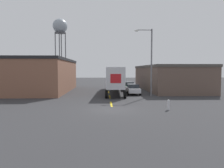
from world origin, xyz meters
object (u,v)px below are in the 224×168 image
object	(u,v)px
semi_truck	(115,77)
street_lamp	(150,58)
parked_car_right_mid	(133,89)
water_tower	(60,28)
fire_hydrant	(168,105)
parked_car_right_far	(129,86)

from	to	relation	value
semi_truck	street_lamp	bearing A→B (deg)	-44.84
parked_car_right_mid	water_tower	xyz separation A→B (m)	(-18.16, 38.85, 16.22)
parked_car_right_mid	fire_hydrant	bearing A→B (deg)	-83.38
parked_car_right_mid	fire_hydrant	xyz separation A→B (m)	(1.50, -12.90, -0.31)
parked_car_right_mid	parked_car_right_far	bearing A→B (deg)	90.00
semi_truck	parked_car_right_mid	xyz separation A→B (m)	(2.46, -2.42, -1.63)
parked_car_right_mid	fire_hydrant	world-z (taller)	parked_car_right_mid
semi_truck	fire_hydrant	xyz separation A→B (m)	(3.96, -15.33, -1.94)
parked_car_right_far	street_lamp	bearing A→B (deg)	-76.16
street_lamp	semi_truck	bearing A→B (deg)	132.37
semi_truck	parked_car_right_mid	distance (m)	3.82
semi_truck	fire_hydrant	bearing A→B (deg)	-72.73
parked_car_right_far	water_tower	bearing A→B (deg)	118.60
street_lamp	fire_hydrant	world-z (taller)	street_lamp
semi_truck	water_tower	distance (m)	42.27
semi_truck	parked_car_right_far	distance (m)	4.29
parked_car_right_mid	water_tower	distance (m)	45.85
parked_car_right_far	street_lamp	distance (m)	9.32
parked_car_right_mid	parked_car_right_far	distance (m)	5.54
parked_car_right_mid	parked_car_right_far	world-z (taller)	same
semi_truck	water_tower	bearing A→B (deg)	116.10
fire_hydrant	parked_car_right_mid	bearing A→B (deg)	96.62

